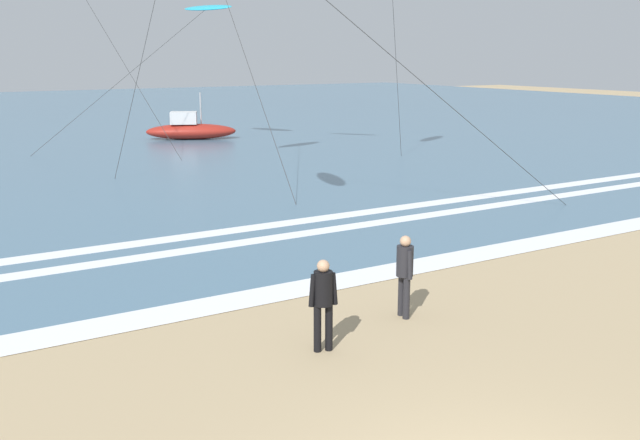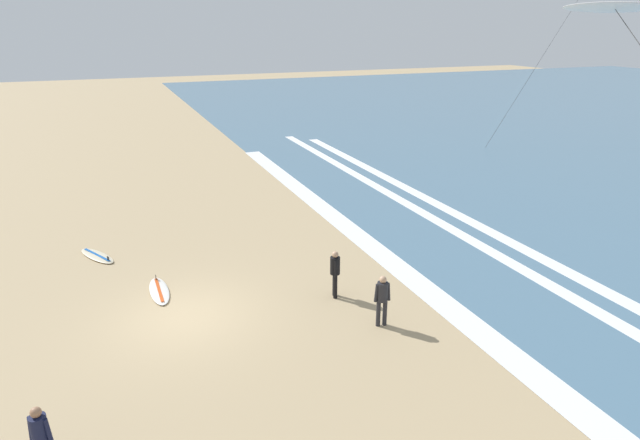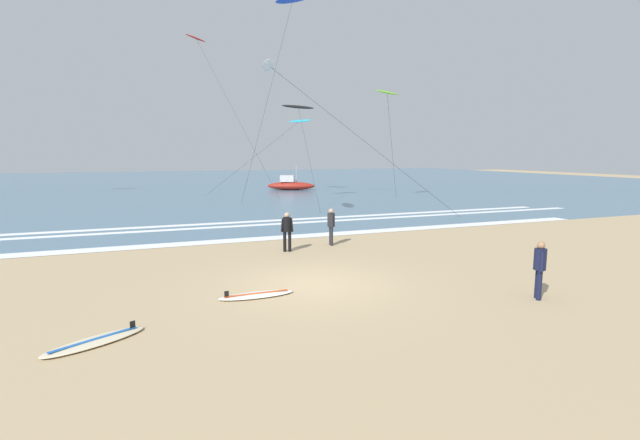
% 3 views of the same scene
% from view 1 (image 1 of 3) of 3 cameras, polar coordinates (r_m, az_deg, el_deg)
% --- Properties ---
extents(wave_foam_shoreline, '(39.68, 0.98, 0.01)m').
position_cam_1_polar(wave_foam_shoreline, '(14.21, -11.44, -7.23)').
color(wave_foam_shoreline, white).
rests_on(wave_foam_shoreline, ocean_surface).
extents(wave_foam_mid_break, '(48.49, 0.60, 0.01)m').
position_cam_1_polar(wave_foam_mid_break, '(17.99, -15.26, -3.09)').
color(wave_foam_mid_break, white).
rests_on(wave_foam_mid_break, ocean_surface).
extents(wave_foam_outer_break, '(44.84, 0.66, 0.01)m').
position_cam_1_polar(wave_foam_outer_break, '(19.24, -16.57, -2.12)').
color(wave_foam_outer_break, white).
rests_on(wave_foam_outer_break, ocean_surface).
extents(surfer_left_far, '(0.51, 0.32, 1.60)m').
position_cam_1_polar(surfer_left_far, '(11.93, 0.26, -6.16)').
color(surfer_left_far, black).
rests_on(surfer_left_far, ground).
extents(surfer_mid_group, '(0.32, 0.52, 1.60)m').
position_cam_1_polar(surfer_mid_group, '(13.53, 6.78, -3.89)').
color(surfer_mid_group, '#232328').
rests_on(surfer_mid_group, ground).
extents(kite_cyan_far_left, '(10.79, 3.18, 7.52)m').
position_cam_1_polar(kite_cyan_far_left, '(40.37, -9.04, 16.34)').
color(kite_cyan_far_left, '#23A8C6').
rests_on(kite_cyan_far_left, ground).
extents(offshore_boat, '(5.44, 3.70, 2.70)m').
position_cam_1_polar(offshore_boat, '(42.77, -10.32, 7.11)').
color(offshore_boat, maroon).
rests_on(offshore_boat, ground).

